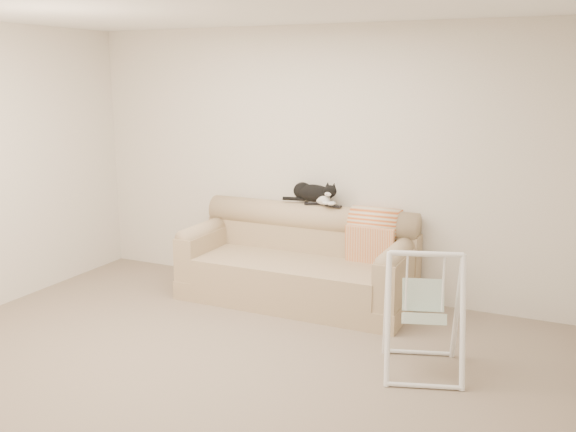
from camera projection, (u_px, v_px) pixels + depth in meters
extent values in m
plane|color=#786655|center=(213.00, 365.00, 4.81)|extent=(5.00, 5.00, 0.00)
cube|color=beige|center=(317.00, 161.00, 6.31)|extent=(5.00, 0.04, 2.60)
cube|color=white|center=(203.00, 4.00, 4.26)|extent=(5.00, 4.00, 0.02)
cube|color=tan|center=(295.00, 292.00, 6.16)|extent=(2.20, 0.90, 0.18)
cube|color=tan|center=(291.00, 275.00, 6.01)|extent=(1.80, 0.68, 0.24)
cube|color=tan|center=(310.00, 250.00, 6.38)|extent=(2.20, 0.22, 0.50)
cylinder|color=tan|center=(310.00, 218.00, 6.31)|extent=(2.16, 0.28, 0.28)
cube|color=tan|center=(207.00, 251.00, 6.50)|extent=(0.20, 0.88, 0.42)
cylinder|color=tan|center=(206.00, 230.00, 6.45)|extent=(0.18, 0.84, 0.18)
cube|color=tan|center=(397.00, 276.00, 5.68)|extent=(0.20, 0.88, 0.42)
cylinder|color=tan|center=(398.00, 253.00, 5.64)|extent=(0.18, 0.84, 0.18)
cube|color=black|center=(314.00, 203.00, 6.25)|extent=(0.19, 0.10, 0.02)
cube|color=gray|center=(314.00, 202.00, 6.24)|extent=(0.11, 0.06, 0.01)
cube|color=black|center=(333.00, 206.00, 6.14)|extent=(0.18, 0.08, 0.02)
ellipsoid|color=black|center=(314.00, 193.00, 6.25)|extent=(0.42, 0.24, 0.17)
ellipsoid|color=black|center=(303.00, 191.00, 6.33)|extent=(0.21, 0.19, 0.17)
ellipsoid|color=white|center=(323.00, 198.00, 6.17)|extent=(0.17, 0.12, 0.12)
ellipsoid|color=black|center=(330.00, 191.00, 6.10)|extent=(0.14, 0.15, 0.12)
ellipsoid|color=white|center=(328.00, 194.00, 6.06)|extent=(0.07, 0.06, 0.05)
sphere|color=#BF7272|center=(327.00, 194.00, 6.04)|extent=(0.01, 0.01, 0.01)
cone|color=black|center=(328.00, 185.00, 6.12)|extent=(0.06, 0.06, 0.06)
cone|color=black|center=(334.00, 185.00, 6.08)|extent=(0.07, 0.07, 0.06)
sphere|color=olive|center=(326.00, 191.00, 6.07)|extent=(0.02, 0.02, 0.02)
sphere|color=olive|center=(330.00, 191.00, 6.05)|extent=(0.02, 0.02, 0.02)
ellipsoid|color=white|center=(327.00, 203.00, 6.11)|extent=(0.08, 0.10, 0.04)
ellipsoid|color=white|center=(332.00, 203.00, 6.08)|extent=(0.08, 0.10, 0.04)
cylinder|color=black|center=(294.00, 199.00, 6.32)|extent=(0.22, 0.08, 0.04)
cylinder|color=#D45C1F|center=(376.00, 224.00, 6.03)|extent=(0.46, 0.33, 0.33)
cube|color=#D45C1F|center=(370.00, 249.00, 5.93)|extent=(0.46, 0.09, 0.42)
cylinder|color=white|center=(388.00, 319.00, 4.52)|extent=(0.14, 0.31, 0.90)
cylinder|color=white|center=(387.00, 305.00, 4.79)|extent=(0.14, 0.31, 0.90)
cylinder|color=white|center=(463.00, 322.00, 4.46)|extent=(0.14, 0.31, 0.90)
cylinder|color=white|center=(457.00, 308.00, 4.73)|extent=(0.14, 0.31, 0.90)
cylinder|color=white|center=(426.00, 254.00, 4.53)|extent=(0.50, 0.20, 0.04)
cylinder|color=white|center=(424.00, 386.00, 4.45)|extent=(0.50, 0.19, 0.03)
cylinder|color=white|center=(418.00, 352.00, 4.99)|extent=(0.50, 0.19, 0.03)
cube|color=white|center=(424.00, 319.00, 4.61)|extent=(0.37, 0.35, 0.17)
cube|color=white|center=(423.00, 295.00, 4.69)|extent=(0.32, 0.22, 0.24)
cylinder|color=white|center=(407.00, 282.00, 4.59)|extent=(0.02, 0.02, 0.43)
cylinder|color=white|center=(443.00, 283.00, 4.56)|extent=(0.02, 0.02, 0.43)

